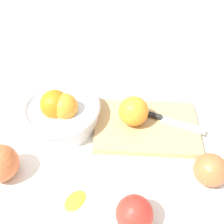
{
  "coord_description": "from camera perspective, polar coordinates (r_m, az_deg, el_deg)",
  "views": [
    {
      "loc": [
        0.04,
        -0.41,
        0.51
      ],
      "look_at": [
        0.02,
        0.08,
        0.04
      ],
      "focal_mm": 43.61,
      "sensor_mm": 36.0,
      "label": 1
    }
  ],
  "objects": [
    {
      "name": "ground_plane",
      "position": [
        0.65,
        -2.33,
        -7.12
      ],
      "size": [
        2.4,
        2.4,
        0.0
      ],
      "primitive_type": "plane",
      "color": "silver"
    },
    {
      "name": "bowl",
      "position": [
        0.69,
        -10.75,
        0.16
      ],
      "size": [
        0.2,
        0.2,
        0.1
      ],
      "color": "silver",
      "rests_on": "ground_plane"
    },
    {
      "name": "cutting_board",
      "position": [
        0.69,
        7.23,
        -3.03
      ],
      "size": [
        0.26,
        0.19,
        0.02
      ],
      "primitive_type": "cube",
      "rotation": [
        0.0,
        0.0,
        -0.04
      ],
      "color": "tan",
      "rests_on": "ground_plane"
    },
    {
      "name": "orange_on_board",
      "position": [
        0.66,
        4.54,
        0.22
      ],
      "size": [
        0.07,
        0.07,
        0.07
      ],
      "primitive_type": "sphere",
      "color": "orange",
      "rests_on": "cutting_board"
    },
    {
      "name": "knife",
      "position": [
        0.7,
        11.14,
        -1.52
      ],
      "size": [
        0.15,
        0.07,
        0.01
      ],
      "color": "silver",
      "rests_on": "cutting_board"
    },
    {
      "name": "apple_front_right",
      "position": [
        0.53,
        4.71,
        -20.5
      ],
      "size": [
        0.07,
        0.07,
        0.07
      ],
      "primitive_type": "sphere",
      "color": "red",
      "rests_on": "ground_plane"
    },
    {
      "name": "apple_front_left",
      "position": [
        0.62,
        -22.43,
        -9.86
      ],
      "size": [
        0.08,
        0.08,
        0.08
      ],
      "primitive_type": "sphere",
      "color": "#CC6638",
      "rests_on": "ground_plane"
    },
    {
      "name": "apple_front_right_2",
      "position": [
        0.61,
        19.94,
        -11.33
      ],
      "size": [
        0.07,
        0.07,
        0.07
      ],
      "primitive_type": "sphere",
      "color": "#CC6638",
      "rests_on": "ground_plane"
    },
    {
      "name": "citrus_peel",
      "position": [
        0.58,
        -7.76,
        -17.77
      ],
      "size": [
        0.06,
        0.06,
        0.01
      ],
      "primitive_type": "ellipsoid",
      "rotation": [
        0.0,
        0.0,
        4.08
      ],
      "color": "orange",
      "rests_on": "ground_plane"
    }
  ]
}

